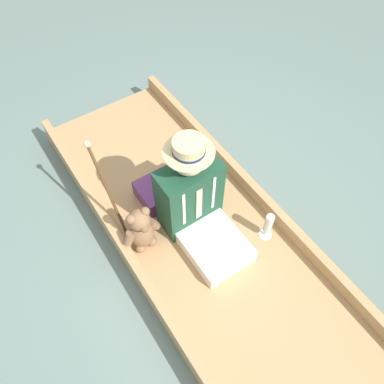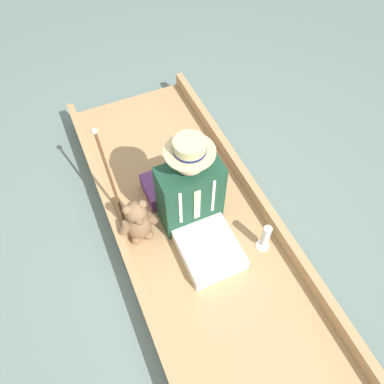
% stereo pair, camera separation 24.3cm
% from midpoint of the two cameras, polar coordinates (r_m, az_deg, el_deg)
% --- Properties ---
extents(ground_plane, '(16.00, 16.00, 0.00)m').
position_cam_midpoint_polar(ground_plane, '(2.85, 2.58, -6.52)').
color(ground_plane, slate).
extents(punt_boat, '(1.10, 2.98, 0.26)m').
position_cam_midpoint_polar(punt_boat, '(2.78, 2.64, -5.70)').
color(punt_boat, tan).
rests_on(punt_boat, ground_plane).
extents(seat_cushion, '(0.40, 0.28, 0.14)m').
position_cam_midpoint_polar(seat_cushion, '(2.83, -0.87, 0.90)').
color(seat_cushion, '#6B3875').
rests_on(seat_cushion, punt_boat).
extents(seated_person, '(0.42, 0.69, 0.81)m').
position_cam_midpoint_polar(seated_person, '(2.47, 3.15, -1.72)').
color(seated_person, white).
rests_on(seated_person, punt_boat).
extents(teddy_bear, '(0.28, 0.17, 0.40)m').
position_cam_midpoint_polar(teddy_bear, '(2.53, -5.50, -4.79)').
color(teddy_bear, '#846042').
rests_on(teddy_bear, punt_boat).
extents(wine_glass, '(0.09, 0.09, 0.24)m').
position_cam_midpoint_polar(wine_glass, '(2.59, 13.85, -6.73)').
color(wine_glass, silver).
rests_on(wine_glass, punt_boat).
extents(walking_cane, '(0.04, 0.38, 0.72)m').
position_cam_midpoint_polar(walking_cane, '(2.48, -9.82, 2.47)').
color(walking_cane, brown).
rests_on(walking_cane, punt_boat).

